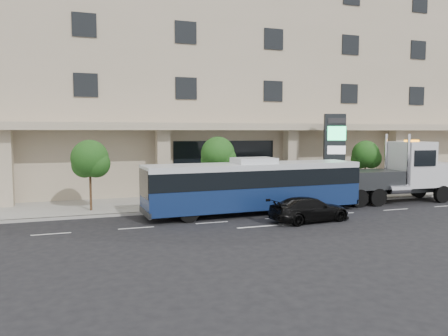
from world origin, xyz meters
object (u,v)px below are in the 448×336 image
object	(u,v)px
black_sedan	(309,209)
signage_pylon	(334,155)
tow_truck	(399,174)
city_bus	(254,185)

from	to	relation	value
black_sedan	signage_pylon	world-z (taller)	signage_pylon
signage_pylon	tow_truck	bearing A→B (deg)	-19.80
city_bus	black_sedan	world-z (taller)	city_bus
city_bus	black_sedan	distance (m)	3.84
black_sedan	signage_pylon	xyz separation A→B (m)	(5.86, 6.69, 2.52)
tow_truck	black_sedan	distance (m)	10.02
city_bus	signage_pylon	world-z (taller)	signage_pylon
tow_truck	black_sedan	world-z (taller)	tow_truck
tow_truck	black_sedan	size ratio (longest dim) A/B	2.25
signage_pylon	black_sedan	bearing A→B (deg)	-110.00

